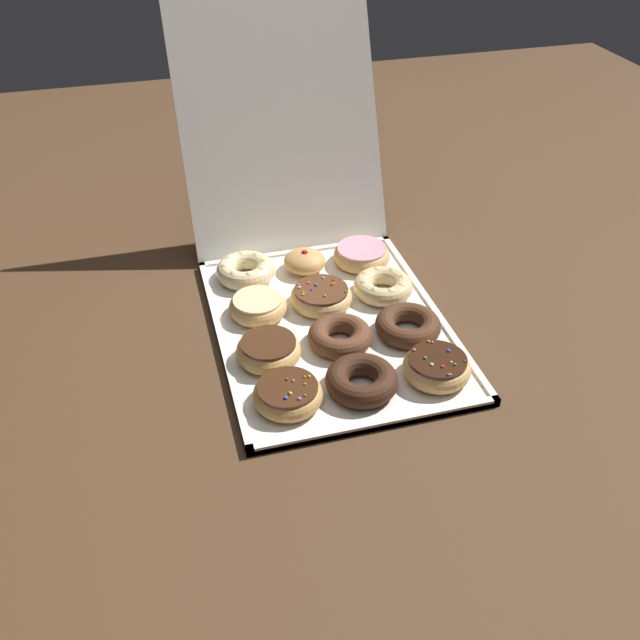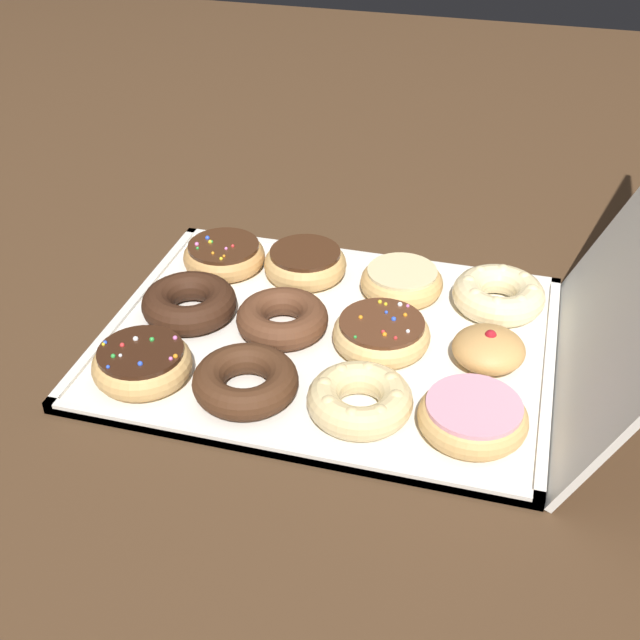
% 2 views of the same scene
% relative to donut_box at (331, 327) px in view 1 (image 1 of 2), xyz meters
% --- Properties ---
extents(ground_plane, '(3.00, 3.00, 0.00)m').
position_rel_donut_box_xyz_m(ground_plane, '(0.00, 0.00, -0.01)').
color(ground_plane, '#4C331E').
extents(donut_box, '(0.41, 0.53, 0.01)m').
position_rel_donut_box_xyz_m(donut_box, '(0.00, 0.00, 0.00)').
color(donut_box, silver).
rests_on(donut_box, ground).
extents(box_lid_open, '(0.41, 0.22, 0.48)m').
position_rel_donut_box_xyz_m(box_lid_open, '(0.00, 0.38, 0.24)').
color(box_lid_open, silver).
rests_on(box_lid_open, ground).
extents(sprinkle_donut_0, '(0.11, 0.11, 0.04)m').
position_rel_donut_box_xyz_m(sprinkle_donut_0, '(-0.12, -0.18, 0.02)').
color(sprinkle_donut_0, tan).
rests_on(sprinkle_donut_0, donut_box).
extents(chocolate_cake_ring_donut_1, '(0.12, 0.12, 0.04)m').
position_rel_donut_box_xyz_m(chocolate_cake_ring_donut_1, '(-0.00, -0.18, 0.02)').
color(chocolate_cake_ring_donut_1, '#381E11').
rests_on(chocolate_cake_ring_donut_1, donut_box).
extents(sprinkle_donut_2, '(0.11, 0.11, 0.04)m').
position_rel_donut_box_xyz_m(sprinkle_donut_2, '(0.13, -0.18, 0.03)').
color(sprinkle_donut_2, tan).
rests_on(sprinkle_donut_2, donut_box).
extents(chocolate_frosted_donut_3, '(0.11, 0.11, 0.04)m').
position_rel_donut_box_xyz_m(chocolate_frosted_donut_3, '(-0.13, -0.07, 0.03)').
color(chocolate_frosted_donut_3, tan).
rests_on(chocolate_frosted_donut_3, donut_box).
extents(chocolate_cake_ring_donut_4, '(0.11, 0.11, 0.04)m').
position_rel_donut_box_xyz_m(chocolate_cake_ring_donut_4, '(0.00, -0.06, 0.02)').
color(chocolate_cake_ring_donut_4, '#59331E').
rests_on(chocolate_cake_ring_donut_4, donut_box).
extents(chocolate_cake_ring_donut_5, '(0.12, 0.12, 0.04)m').
position_rel_donut_box_xyz_m(chocolate_cake_ring_donut_5, '(0.13, -0.06, 0.02)').
color(chocolate_cake_ring_donut_5, '#472816').
rests_on(chocolate_cake_ring_donut_5, donut_box).
extents(glazed_ring_donut_6, '(0.11, 0.11, 0.04)m').
position_rel_donut_box_xyz_m(glazed_ring_donut_6, '(-0.12, 0.07, 0.02)').
color(glazed_ring_donut_6, tan).
rests_on(glazed_ring_donut_6, donut_box).
extents(sprinkle_donut_7, '(0.12, 0.12, 0.04)m').
position_rel_donut_box_xyz_m(sprinkle_donut_7, '(-0.00, 0.06, 0.02)').
color(sprinkle_donut_7, '#E5B770').
rests_on(sprinkle_donut_7, donut_box).
extents(cruller_donut_8, '(0.11, 0.11, 0.04)m').
position_rel_donut_box_xyz_m(cruller_donut_8, '(0.12, 0.07, 0.02)').
color(cruller_donut_8, '#EACC8C').
rests_on(cruller_donut_8, donut_box).
extents(cruller_donut_9, '(0.12, 0.12, 0.04)m').
position_rel_donut_box_xyz_m(cruller_donut_9, '(-0.12, 0.19, 0.03)').
color(cruller_donut_9, beige).
rests_on(cruller_donut_9, donut_box).
extents(jelly_filled_donut_10, '(0.08, 0.08, 0.05)m').
position_rel_donut_box_xyz_m(jelly_filled_donut_10, '(0.00, 0.19, 0.03)').
color(jelly_filled_donut_10, tan).
rests_on(jelly_filled_donut_10, donut_box).
extents(pink_frosted_donut_11, '(0.12, 0.12, 0.04)m').
position_rel_donut_box_xyz_m(pink_frosted_donut_11, '(0.12, 0.19, 0.02)').
color(pink_frosted_donut_11, tan).
rests_on(pink_frosted_donut_11, donut_box).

